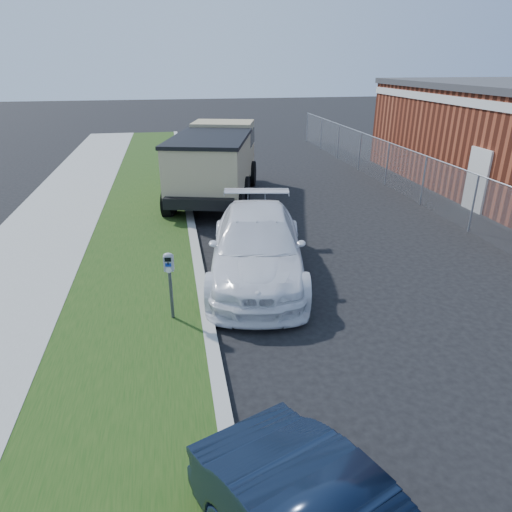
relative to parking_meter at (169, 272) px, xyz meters
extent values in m
plane|color=black|center=(3.29, -0.17, -1.17)|extent=(120.00, 120.00, 0.00)
cube|color=gray|center=(0.69, 1.83, -1.09)|extent=(0.25, 50.00, 0.15)
cube|color=#17370F|center=(-0.91, 1.83, -1.10)|extent=(3.00, 50.00, 0.13)
cube|color=gray|center=(-3.81, 1.83, -1.10)|extent=(3.00, 50.00, 0.14)
plane|color=slate|center=(9.29, 6.83, -0.27)|extent=(0.00, 30.00, 30.00)
cylinder|color=#9499A1|center=(9.29, 6.83, 0.63)|extent=(0.04, 30.00, 0.04)
cylinder|color=#9499A1|center=(9.29, 3.83, -0.27)|extent=(0.06, 0.06, 1.80)
cylinder|color=#9499A1|center=(9.29, 6.83, -0.27)|extent=(0.06, 0.06, 1.80)
cylinder|color=#9499A1|center=(9.29, 9.83, -0.27)|extent=(0.06, 0.06, 1.80)
cylinder|color=#9499A1|center=(9.29, 12.83, -0.27)|extent=(0.06, 0.06, 1.80)
cylinder|color=#9499A1|center=(9.29, 15.83, -0.27)|extent=(0.06, 0.06, 1.80)
cylinder|color=#9499A1|center=(9.29, 18.83, -0.27)|extent=(0.06, 0.06, 1.80)
cylinder|color=#9499A1|center=(9.29, 21.83, -0.27)|extent=(0.06, 0.06, 1.80)
cube|color=silver|center=(10.77, 7.83, 2.43)|extent=(0.06, 14.00, 0.30)
cube|color=silver|center=(10.74, 5.83, -0.07)|extent=(0.08, 1.10, 2.20)
cylinder|color=#3F4247|center=(0.00, 0.00, -0.51)|extent=(0.08, 0.08, 1.04)
cube|color=gray|center=(0.00, 0.00, 0.18)|extent=(0.20, 0.15, 0.31)
ellipsoid|color=gray|center=(0.00, 0.00, 0.34)|extent=(0.21, 0.16, 0.12)
cube|color=black|center=(-0.01, -0.07, 0.28)|extent=(0.12, 0.03, 0.08)
cube|color=#0D2C98|center=(-0.01, -0.06, 0.17)|extent=(0.11, 0.02, 0.07)
cylinder|color=silver|center=(-0.01, -0.06, 0.06)|extent=(0.11, 0.02, 0.11)
cube|color=#3F4247|center=(-0.01, -0.06, 0.20)|extent=(0.04, 0.01, 0.05)
imported|color=white|center=(2.09, 1.94, -0.37)|extent=(3.19, 5.82, 1.60)
cube|color=black|center=(1.80, 8.94, -0.42)|extent=(3.96, 6.99, 0.36)
cube|color=#988962|center=(2.44, 11.23, 0.44)|extent=(2.84, 2.44, 2.07)
cube|color=black|center=(2.44, 11.23, 0.85)|extent=(2.88, 2.47, 0.62)
cube|color=#988962|center=(1.58, 8.14, 0.44)|extent=(3.55, 4.85, 1.66)
cube|color=black|center=(1.58, 8.14, 1.30)|extent=(3.68, 4.98, 0.12)
cube|color=black|center=(2.70, 12.18, -0.50)|extent=(2.44, 0.81, 0.31)
cylinder|color=black|center=(1.26, 11.45, -0.65)|extent=(0.59, 1.09, 1.04)
cylinder|color=black|center=(3.56, 10.82, -0.65)|extent=(0.59, 1.09, 1.04)
cylinder|color=black|center=(0.52, 8.76, -0.65)|extent=(0.59, 1.09, 1.04)
cylinder|color=black|center=(2.81, 8.12, -0.65)|extent=(0.59, 1.09, 1.04)
cylinder|color=black|center=(0.02, 6.96, -0.65)|extent=(0.59, 1.09, 1.04)
cylinder|color=black|center=(2.32, 6.33, -0.65)|extent=(0.59, 1.09, 1.04)
camera|label=1|loc=(0.18, -8.26, 3.81)|focal=32.00mm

